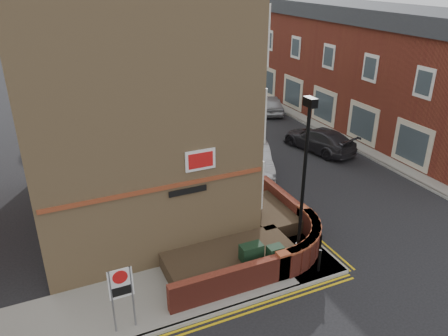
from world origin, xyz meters
TOP-DOWN VIEW (x-y plane):
  - ground at (0.00, 0.00)m, footprint 120.00×120.00m
  - pavement_corner at (-3.50, 1.50)m, footprint 13.00×3.00m
  - pavement_main at (2.00, 16.00)m, footprint 2.00×32.00m
  - pavement_far at (13.00, 13.00)m, footprint 4.00×40.00m
  - kerb_side at (-3.50, 0.00)m, footprint 13.00×0.15m
  - kerb_main_near at (3.00, 16.00)m, footprint 0.15×32.00m
  - kerb_main_far at (11.00, 13.00)m, footprint 0.15×40.00m
  - yellow_lines_side at (-3.50, -0.25)m, footprint 13.00×0.28m
  - yellow_lines_main at (3.25, 16.00)m, footprint 0.28×32.00m
  - corner_building at (-2.84, 8.00)m, footprint 8.95×10.40m
  - garden_wall at (0.00, 2.50)m, footprint 6.80×6.00m
  - lamppost at (1.60, 1.20)m, footprint 0.25×0.50m
  - utility_cabinet_large at (-0.30, 1.30)m, footprint 0.80×0.45m
  - utility_cabinet_small at (0.50, 1.00)m, footprint 0.55×0.40m
  - bollard_near at (2.00, 0.40)m, footprint 0.11×0.11m
  - bollard_far at (2.60, 1.20)m, footprint 0.11×0.11m
  - zone_sign at (-5.00, 0.50)m, footprint 0.72×0.07m
  - far_terrace at (14.50, 17.00)m, footprint 5.40×30.40m
  - far_terrace_cream at (14.50, 38.00)m, footprint 5.40×12.40m
  - tree_near at (2.00, 14.05)m, footprint 3.64×3.65m
  - tree_mid at (2.00, 22.05)m, footprint 4.03×4.03m
  - tree_far at (2.00, 30.05)m, footprint 3.81×3.81m
  - traffic_light_assembly at (2.40, 25.00)m, footprint 0.20×0.16m
  - silver_car_near at (4.08, 9.29)m, footprint 2.86×4.62m
  - red_car_main at (4.83, 16.00)m, footprint 3.11×4.75m
  - grey_car_far at (9.00, 10.27)m, footprint 2.99×5.09m
  - silver_car_far at (10.14, 18.12)m, footprint 2.84×4.25m

SIDE VIEW (x-z plane):
  - ground at x=0.00m, z-range 0.00..0.00m
  - garden_wall at x=0.00m, z-range -0.60..0.60m
  - yellow_lines_side at x=-3.50m, z-range 0.00..0.01m
  - yellow_lines_main at x=3.25m, z-range 0.00..0.01m
  - pavement_corner at x=-3.50m, z-range 0.00..0.12m
  - pavement_main at x=2.00m, z-range 0.00..0.12m
  - pavement_far at x=13.00m, z-range 0.00..0.12m
  - kerb_side at x=-3.50m, z-range 0.00..0.12m
  - kerb_main_near at x=3.00m, z-range 0.00..0.12m
  - kerb_main_far at x=11.00m, z-range 0.00..0.12m
  - bollard_near at x=2.00m, z-range 0.12..1.02m
  - bollard_far at x=2.60m, z-range 0.12..1.02m
  - red_car_main at x=4.83m, z-range 0.00..1.21m
  - utility_cabinet_small at x=0.50m, z-range 0.12..1.22m
  - silver_car_far at x=10.14m, z-range 0.00..1.34m
  - grey_car_far at x=9.00m, z-range 0.00..1.39m
  - silver_car_near at x=4.08m, z-range 0.00..1.44m
  - utility_cabinet_large at x=-0.30m, z-range 0.12..1.32m
  - zone_sign at x=-5.00m, z-range 0.54..2.74m
  - traffic_light_assembly at x=2.40m, z-range 0.68..4.88m
  - lamppost at x=1.60m, z-range 0.19..6.49m
  - far_terrace at x=14.50m, z-range 0.04..8.04m
  - far_terrace_cream at x=14.50m, z-range 0.05..8.05m
  - tree_near at x=2.00m, z-range 1.35..8.05m
  - tree_far at x=2.00m, z-range 1.41..8.42m
  - tree_mid at x=2.00m, z-range 1.49..8.91m
  - corner_building at x=-2.84m, z-range -0.57..13.03m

